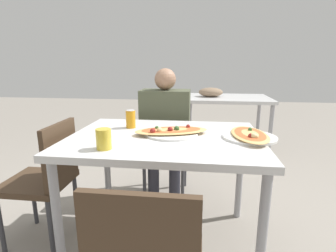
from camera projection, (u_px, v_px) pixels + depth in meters
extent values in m
plane|color=gray|center=(165.00, 242.00, 1.82)|extent=(14.00, 14.00, 0.00)
cube|color=silver|center=(165.00, 139.00, 1.64)|extent=(1.18, 0.88, 0.04)
cylinder|color=#99999E|center=(58.00, 223.00, 1.43)|extent=(0.05, 0.05, 0.73)
cylinder|color=#99999E|center=(262.00, 239.00, 1.30)|extent=(0.05, 0.05, 0.73)
cylinder|color=#99999E|center=(107.00, 168.00, 2.17)|extent=(0.05, 0.05, 0.73)
cylinder|color=#99999E|center=(240.00, 174.00, 2.04)|extent=(0.05, 0.05, 0.73)
cube|color=#3F2D1E|center=(166.00, 150.00, 2.41)|extent=(0.40, 0.40, 0.04)
cube|color=#3F2D1E|center=(168.00, 122.00, 2.53)|extent=(0.38, 0.03, 0.39)
cylinder|color=#38383D|center=(183.00, 182.00, 2.27)|extent=(0.03, 0.03, 0.41)
cylinder|color=#38383D|center=(144.00, 179.00, 2.32)|extent=(0.03, 0.03, 0.41)
cylinder|color=#38383D|center=(185.00, 167.00, 2.60)|extent=(0.03, 0.03, 0.41)
cylinder|color=#38383D|center=(151.00, 165.00, 2.64)|extent=(0.03, 0.03, 0.41)
cube|color=#3F2D1E|center=(139.00, 251.00, 0.81)|extent=(0.38, 0.03, 0.39)
cube|color=#3F2D1E|center=(38.00, 182.00, 1.75)|extent=(0.40, 0.40, 0.04)
cube|color=#3F2D1E|center=(60.00, 153.00, 1.68)|extent=(0.03, 0.38, 0.39)
cylinder|color=#38383D|center=(1.00, 225.00, 1.66)|extent=(0.03, 0.03, 0.41)
cylinder|color=#38383D|center=(34.00, 199.00, 1.99)|extent=(0.03, 0.03, 0.41)
cylinder|color=#38383D|center=(51.00, 230.00, 1.62)|extent=(0.03, 0.03, 0.41)
cylinder|color=#38383D|center=(76.00, 201.00, 1.95)|extent=(0.03, 0.03, 0.41)
cylinder|color=#2D2D38|center=(175.00, 177.00, 2.32)|extent=(0.10, 0.10, 0.45)
cylinder|color=#2D2D38|center=(153.00, 176.00, 2.34)|extent=(0.10, 0.10, 0.45)
cube|color=#474C38|center=(165.00, 120.00, 2.31)|extent=(0.43, 0.24, 0.53)
sphere|color=#997056|center=(165.00, 79.00, 2.22)|extent=(0.18, 0.18, 0.18)
cylinder|color=white|center=(171.00, 133.00, 1.67)|extent=(0.34, 0.34, 0.01)
ellipsoid|color=#E0AD66|center=(171.00, 131.00, 1.67)|extent=(0.50, 0.33, 0.02)
ellipsoid|color=#D16033|center=(171.00, 130.00, 1.66)|extent=(0.41, 0.27, 0.01)
sphere|color=maroon|center=(153.00, 131.00, 1.60)|extent=(0.03, 0.03, 0.03)
sphere|color=beige|center=(160.00, 130.00, 1.62)|extent=(0.03, 0.03, 0.03)
sphere|color=#335928|center=(177.00, 129.00, 1.65)|extent=(0.04, 0.04, 0.04)
sphere|color=maroon|center=(188.00, 126.00, 1.72)|extent=(0.03, 0.03, 0.03)
sphere|color=maroon|center=(170.00, 129.00, 1.63)|extent=(0.03, 0.03, 0.03)
sphere|color=#335928|center=(157.00, 128.00, 1.68)|extent=(0.02, 0.02, 0.02)
cylinder|color=orange|center=(131.00, 119.00, 1.83)|extent=(0.07, 0.07, 0.12)
cylinder|color=silver|center=(130.00, 110.00, 1.81)|extent=(0.06, 0.06, 0.00)
cylinder|color=gold|center=(104.00, 139.00, 1.37)|extent=(0.08, 0.08, 0.11)
cylinder|color=white|center=(250.00, 137.00, 1.58)|extent=(0.32, 0.32, 0.01)
ellipsoid|color=#E0AD66|center=(250.00, 134.00, 1.58)|extent=(0.24, 0.42, 0.02)
ellipsoid|color=#D16033|center=(250.00, 133.00, 1.58)|extent=(0.20, 0.34, 0.01)
sphere|color=beige|center=(254.00, 136.00, 1.48)|extent=(0.03, 0.03, 0.03)
sphere|color=beige|center=(256.00, 137.00, 1.48)|extent=(0.03, 0.03, 0.03)
sphere|color=maroon|center=(251.00, 136.00, 1.49)|extent=(0.03, 0.03, 0.03)
sphere|color=#335928|center=(250.00, 130.00, 1.63)|extent=(0.03, 0.03, 0.03)
cube|color=silver|center=(227.00, 98.00, 3.48)|extent=(1.10, 0.80, 0.04)
ellipsoid|color=#8C7259|center=(211.00, 92.00, 3.49)|extent=(0.32, 0.24, 0.12)
cylinder|color=#99999E|center=(188.00, 132.00, 3.30)|extent=(0.05, 0.05, 0.73)
cylinder|color=#99999E|center=(270.00, 134.00, 3.18)|extent=(0.05, 0.05, 0.73)
cylinder|color=#99999E|center=(190.00, 120.00, 3.97)|extent=(0.05, 0.05, 0.73)
cylinder|color=#99999E|center=(258.00, 122.00, 3.85)|extent=(0.05, 0.05, 0.73)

